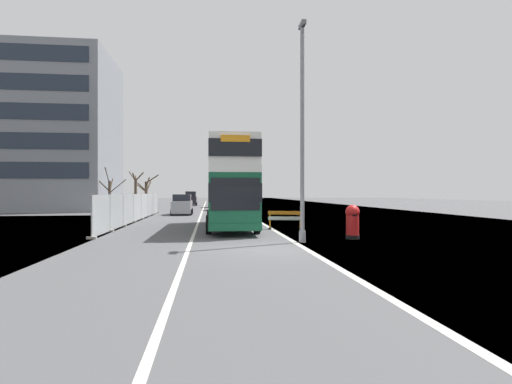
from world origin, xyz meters
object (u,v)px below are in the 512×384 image
Objects in this scene: lamppost_foreground at (302,138)px; car_receding_mid at (219,202)px; car_receding_far at (215,200)px; car_far_side at (191,199)px; red_pillar_postbox at (352,220)px; car_oncoming_near at (182,205)px; roadworks_barrier at (285,218)px; double_decker_bus at (230,184)px.

lamppost_foreground is 32.11m from car_receding_mid.
car_receding_far is 9.24m from car_far_side.
red_pillar_postbox is 31.25m from car_receding_mid.
lamppost_foreground is 49.70m from car_far_side.
car_receding_mid reaches higher than car_oncoming_near.
lamppost_foreground is 23.78m from car_oncoming_near.
car_far_side is (-7.44, 42.88, 0.39)m from roadworks_barrier.
car_receding_far reaches higher than roadworks_barrier.
red_pillar_postbox is 23.44m from car_oncoming_near.
double_decker_bus reaches higher than car_receding_far.
car_receding_mid is at bearing -76.36° from car_far_side.
red_pillar_postbox is (5.43, -6.20, -1.83)m from double_decker_bus.
car_far_side is at bearing 114.50° from car_receding_far.
double_decker_bus is 2.63× the size of car_receding_mid.
car_far_side reaches higher than roadworks_barrier.
lamppost_foreground is 6.02× the size of red_pillar_postbox.
roadworks_barrier is 0.50× the size of car_far_side.
car_far_side is (-7.03, 49.08, -3.49)m from lamppost_foreground.
car_receding_far is at bearing 90.71° from double_decker_bus.
lamppost_foreground is 2.21× the size of car_oncoming_near.
lamppost_foreground is 4.87× the size of roadworks_barrier.
double_decker_bus is 2.78× the size of car_far_side.
lamppost_foreground reaches higher than car_oncoming_near.
red_pillar_postbox is 40.08m from car_receding_far.
car_receding_mid is at bearing 67.51° from car_oncoming_near.
double_decker_bus is 1.14× the size of lamppost_foreground.
double_decker_bus reaches higher than red_pillar_postbox.
roadworks_barrier is (-2.24, 5.17, -0.19)m from red_pillar_postbox.
car_receding_far is 1.01× the size of car_far_side.
double_decker_bus is 33.49m from car_receding_far.
car_receding_mid is (-2.84, 31.79, -3.54)m from lamppost_foreground.
roadworks_barrier is at bearing -84.03° from car_receding_far.
car_oncoming_near is at bearing -112.49° from car_receding_mid.
car_oncoming_near is at bearing 104.21° from double_decker_bus.
car_receding_mid is at bearing -87.66° from car_receding_far.
red_pillar_postbox is at bearing -79.90° from car_receding_mid.
car_far_side is (-3.83, 8.41, -0.01)m from car_receding_far.
double_decker_bus is 5.54× the size of roadworks_barrier.
roadworks_barrier is at bearing 86.25° from lamppost_foreground.
double_decker_bus is 7.96m from lamppost_foreground.
lamppost_foreground is at bearing -81.85° from car_far_side.
red_pillar_postbox reaches higher than roadworks_barrier.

